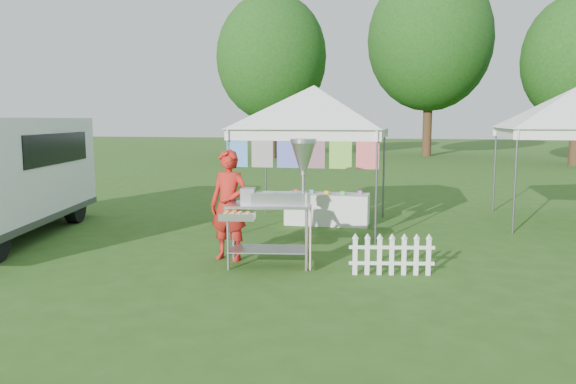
# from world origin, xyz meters

# --- Properties ---
(ground) EXTENTS (120.00, 120.00, 0.00)m
(ground) POSITION_xyz_m (0.00, 0.00, 0.00)
(ground) COLOR #2B4E16
(ground) RESTS_ON ground
(canopy_main) EXTENTS (4.24, 4.24, 3.45)m
(canopy_main) POSITION_xyz_m (0.00, 3.49, 2.99)
(canopy_main) COLOR #59595E
(canopy_main) RESTS_ON ground
(tree_left) EXTENTS (6.40, 6.40, 9.53)m
(tree_left) POSITION_xyz_m (-6.00, 24.00, 5.83)
(tree_left) COLOR #3B2615
(tree_left) RESTS_ON ground
(tree_mid) EXTENTS (7.60, 7.60, 11.52)m
(tree_mid) POSITION_xyz_m (3.00, 28.00, 7.14)
(tree_mid) COLOR #3B2615
(tree_mid) RESTS_ON ground
(donut_cart) EXTENTS (1.45, 1.18, 2.00)m
(donut_cart) POSITION_xyz_m (0.09, 0.11, 1.17)
(donut_cart) COLOR gray
(donut_cart) RESTS_ON ground
(vendor) EXTENTS (0.73, 0.55, 1.81)m
(vendor) POSITION_xyz_m (-0.85, 0.32, 0.90)
(vendor) COLOR #B51E16
(vendor) RESTS_ON ground
(picket_fence) EXTENTS (1.24, 0.26, 0.56)m
(picket_fence) POSITION_xyz_m (1.79, -0.05, 0.29)
(picket_fence) COLOR white
(picket_fence) RESTS_ON ground
(display_table) EXTENTS (1.80, 0.70, 0.68)m
(display_table) POSITION_xyz_m (0.27, 3.79, 0.34)
(display_table) COLOR white
(display_table) RESTS_ON ground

